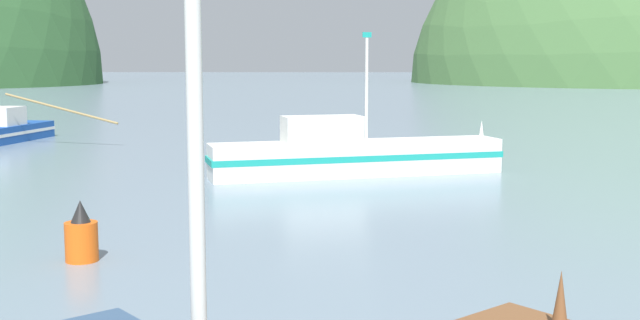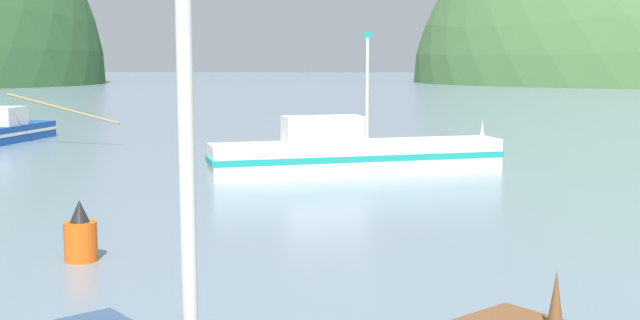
# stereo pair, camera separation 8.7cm
# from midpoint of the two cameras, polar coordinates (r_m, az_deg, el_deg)

# --- Properties ---
(fishing_boat_white) EXTENTS (11.69, 5.30, 5.55)m
(fishing_boat_white) POSITION_cam_midpoint_polar(r_m,az_deg,el_deg) (30.53, 2.41, 0.39)
(fishing_boat_white) COLOR white
(fishing_boat_white) RESTS_ON ground
(channel_buoy) EXTENTS (0.73, 0.73, 1.39)m
(channel_buoy) POSITION_cam_midpoint_polar(r_m,az_deg,el_deg) (18.35, -17.15, -5.36)
(channel_buoy) COLOR #E55914
(channel_buoy) RESTS_ON ground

